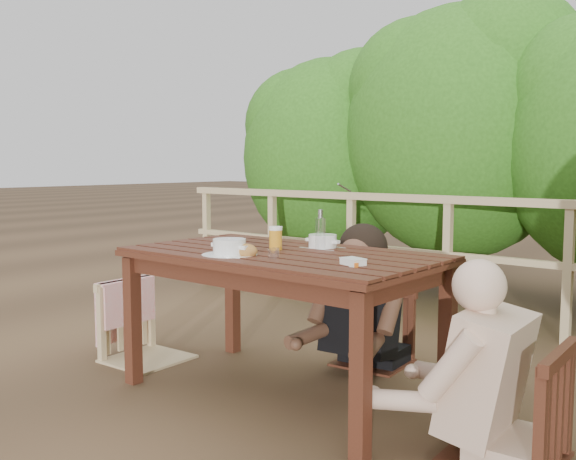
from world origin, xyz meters
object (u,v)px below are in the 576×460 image
Objects in this scene: soup_near at (229,248)px; soup_far at (323,242)px; woman at (376,256)px; tumbler at (274,254)px; chair_right at (506,348)px; butter_tub at (353,263)px; beer_glass at (276,240)px; chair_far at (373,297)px; bottle at (320,231)px; chair_left at (146,287)px; bread_roll at (246,251)px; table at (282,325)px; diner_right at (515,299)px.

soup_near reaches higher than soup_far.
woman is 20.68× the size of tumbler.
tumbler is (-1.12, -0.19, 0.31)m from chair_right.
beer_glass is at bearing -177.99° from butter_tub.
beer_glass is at bearing -119.32° from soup_far.
chair_far is 3.62× the size of bottle.
chair_far is at bearing 77.50° from soup_near.
beer_glass is at bearing 76.17° from soup_near.
tumbler is at bearing -153.87° from butter_tub.
soup_near is (-0.23, -1.06, 0.14)m from woman.
chair_right is at bearing -11.21° from bottle.
bottle reaches higher than chair_left.
chair_right is at bearing -14.17° from soup_far.
butter_tub is (1.62, -0.07, 0.32)m from chair_left.
bottle is (0.02, -0.60, 0.21)m from woman.
bread_roll is at bearing 77.02° from woman.
chair_right is (2.31, 0.05, 0.02)m from chair_left.
woman is at bearing 84.75° from chair_far.
butter_tub is (0.56, -0.15, 0.41)m from table.
diner_right is at bearing -39.51° from chair_far.
chair_left is at bearing -162.90° from soup_far.
soup_far reaches higher than chair_far.
chair_right is 1.18m from tumbler.
chair_right is at bearing 27.44° from butter_tub.
soup_near is (-1.38, -0.23, 0.33)m from chair_right.
bottle is at bearing -79.43° from chair_left.
woman is at bearing 78.31° from beer_glass.
chair_left is (-1.06, -0.08, 0.09)m from table.
diner_right is at bearing -10.93° from bottle.
beer_glass reaches higher than butter_tub.
soup_near is at bearing -169.54° from tumbler.
tumbler is (1.19, -0.13, 0.33)m from chair_left.
diner_right is at bearing -91.49° from chair_left.
table is 1.22× the size of woman.
diner_right is 9.81× the size of beer_glass.
chair_left reaches higher than bread_roll.
diner_right reaches higher than bread_roll.
table is 6.30× the size of soup_far.
soup_near is at bearing -107.75° from chair_far.
diner_right is 1.17m from tumbler.
bottle is 0.42m from tumbler.
chair_left reaches higher than soup_far.
chair_far is 0.26m from woman.
chair_far is 0.64m from soup_far.
diner_right is at bearing 139.83° from woman.
soup_far is (1.13, 0.35, 0.34)m from chair_left.
chair_right reaches higher than chair_far.
chair_left is 0.67× the size of diner_right.
woman is 4.71× the size of soup_near.
chair_right is 0.76m from butter_tub.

